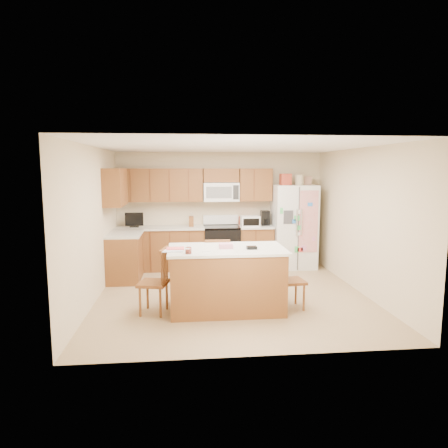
{
  "coord_description": "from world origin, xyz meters",
  "views": [
    {
      "loc": [
        -0.8,
        -6.53,
        2.13
      ],
      "look_at": [
        -0.11,
        0.35,
        1.18
      ],
      "focal_mm": 32.0,
      "sensor_mm": 36.0,
      "label": 1
    }
  ],
  "objects": [
    {
      "name": "windsor_chair_left",
      "position": [
        -1.24,
        -0.72,
        0.47
      ],
      "size": [
        0.49,
        0.51,
        0.99
      ],
      "color": "brown",
      "rests_on": "ground"
    },
    {
      "name": "refrigerator",
      "position": [
        1.57,
        1.87,
        0.92
      ],
      "size": [
        0.9,
        0.79,
        2.04
      ],
      "color": "white",
      "rests_on": "ground"
    },
    {
      "name": "cabinetry",
      "position": [
        -0.98,
        1.79,
        0.91
      ],
      "size": [
        3.36,
        1.56,
        2.15
      ],
      "color": "brown",
      "rests_on": "ground"
    },
    {
      "name": "windsor_chair_right",
      "position": [
        0.81,
        -0.71,
        0.44
      ],
      "size": [
        0.42,
        0.43,
        0.92
      ],
      "color": "brown",
      "rests_on": "ground"
    },
    {
      "name": "island",
      "position": [
        -0.17,
        -0.67,
        0.48
      ],
      "size": [
        1.83,
        1.02,
        1.05
      ],
      "color": "brown",
      "rests_on": "ground"
    },
    {
      "name": "ground",
      "position": [
        0.0,
        0.0,
        0.0
      ],
      "size": [
        4.5,
        4.5,
        0.0
      ],
      "primitive_type": "plane",
      "color": "#82634A",
      "rests_on": "ground"
    },
    {
      "name": "stove",
      "position": [
        0.0,
        1.94,
        0.47
      ],
      "size": [
        0.76,
        0.65,
        1.13
      ],
      "color": "black",
      "rests_on": "ground"
    },
    {
      "name": "room_shell",
      "position": [
        0.0,
        0.0,
        1.44
      ],
      "size": [
        4.6,
        4.6,
        2.52
      ],
      "color": "beige",
      "rests_on": "ground"
    },
    {
      "name": "windsor_chair_back",
      "position": [
        -0.27,
        -0.03,
        0.47
      ],
      "size": [
        0.44,
        0.42,
        1.0
      ],
      "color": "brown",
      "rests_on": "ground"
    }
  ]
}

